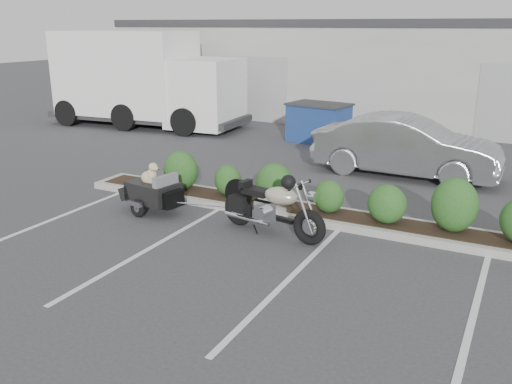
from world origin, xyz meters
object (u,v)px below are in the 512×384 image
at_px(motorcycle, 271,208).
at_px(dumpster, 319,122).
at_px(delivery_truck, 145,81).
at_px(pet_trailer, 153,191).
at_px(sedan, 406,146).

height_order(motorcycle, dumpster, motorcycle).
bearing_deg(delivery_truck, pet_trailer, -55.60).
height_order(sedan, delivery_truck, delivery_truck).
xyz_separation_m(dumpster, delivery_truck, (-7.06, -0.21, 1.06)).
relative_size(pet_trailer, sedan, 0.40).
bearing_deg(sedan, dumpster, 50.71).
distance_m(motorcycle, sedan, 5.55).
distance_m(sedan, dumpster, 4.65).
distance_m(pet_trailer, dumpster, 8.37).
bearing_deg(pet_trailer, dumpster, 96.78).
bearing_deg(motorcycle, sedan, 86.83).
xyz_separation_m(pet_trailer, delivery_truck, (-6.55, 8.15, 1.25)).
bearing_deg(delivery_truck, motorcycle, -45.62).
xyz_separation_m(motorcycle, pet_trailer, (-2.78, 0.03, -0.07)).
xyz_separation_m(sedan, delivery_truck, (-10.62, 2.78, 0.94)).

